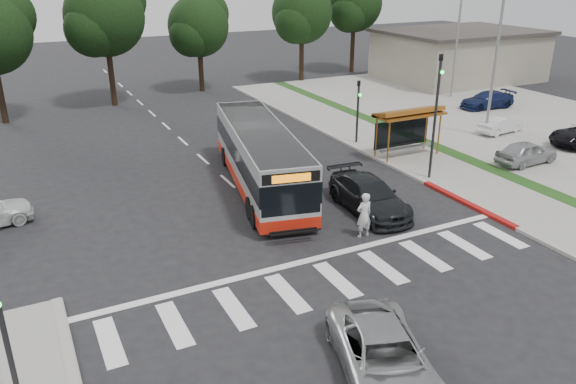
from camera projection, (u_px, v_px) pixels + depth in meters
ground at (277, 226)px, 24.35m from camera, size 140.00×140.00×0.00m
sidewalk_east at (379, 142)px, 35.51m from camera, size 4.00×40.00×0.12m
curb_east at (352, 146)px, 34.68m from camera, size 0.30×40.00×0.15m
curb_east_red at (468, 204)px, 26.40m from camera, size 0.32×6.00×0.15m
parking_lot at (495, 114)px, 42.15m from camera, size 18.00×36.00×0.10m
commercial_building at (458, 57)px, 54.17m from camera, size 14.00×10.00×4.40m
building_roof_cap at (461, 31)px, 53.28m from camera, size 14.60×10.60×0.30m
crosswalk_ladder at (337, 279)px, 20.21m from camera, size 18.00×2.60×0.01m
bus_shelter at (408, 118)px, 32.16m from camera, size 4.20×1.60×2.86m
traffic_signal_sw at (3, 329)px, 13.21m from camera, size 0.18×0.37×4.20m
traffic_signal_ne_tall at (436, 107)px, 28.10m from camera, size 0.18×0.37×6.50m
traffic_signal_ne_short at (358, 105)px, 34.42m from camera, size 0.18×0.37×4.00m
lot_light_front at (498, 45)px, 34.55m from camera, size 1.90×0.35×9.01m
lot_light_mid at (459, 25)px, 45.31m from camera, size 1.90×0.35×9.01m
tree_ne_a at (302, 12)px, 51.82m from camera, size 6.16×5.74×9.30m
tree_ne_b at (355, 2)px, 56.18m from camera, size 6.16×5.74×10.02m
tree_north_a at (105, 15)px, 42.50m from camera, size 6.60×6.15×10.17m
tree_north_b at (199, 25)px, 47.94m from camera, size 5.72×5.33×8.43m
transit_bus at (260, 159)px, 27.94m from camera, size 5.02×12.21×3.08m
pedestrian at (364, 215)px, 23.02m from camera, size 0.73×0.49×1.96m
dark_sedan at (369, 196)px, 25.55m from camera, size 2.50×5.37×1.52m
silver_suv_south at (384, 357)px, 15.15m from camera, size 3.78×5.53×1.41m
parked_car_0 at (527, 152)px, 31.38m from camera, size 3.91×1.72×1.31m
parked_car_1 at (500, 125)px, 37.09m from camera, size 3.54×1.63×1.12m
parked_car_3 at (487, 100)px, 43.48m from camera, size 4.50×2.07×1.27m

